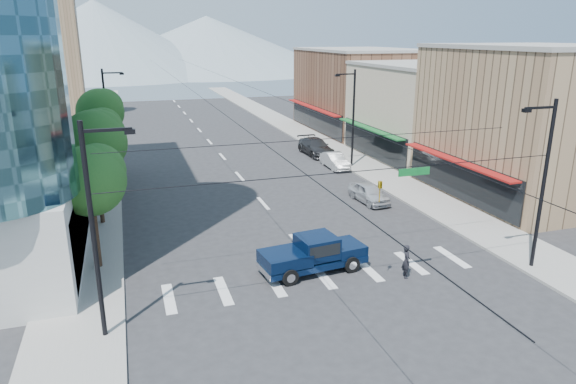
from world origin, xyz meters
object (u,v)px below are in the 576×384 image
(parked_car_near, at_px, (369,193))
(parked_car_far, at_px, (316,147))
(pedestrian, at_px, (406,261))
(pickup_truck, at_px, (313,253))
(parked_car_mid, at_px, (335,161))

(parked_car_near, bearing_deg, parked_car_far, 80.10)
(pedestrian, relative_size, parked_car_near, 0.43)
(pickup_truck, distance_m, parked_car_near, 12.61)
(pickup_truck, height_order, parked_car_mid, pickup_truck)
(pickup_truck, height_order, parked_car_far, pickup_truck)
(parked_car_near, height_order, parked_car_far, parked_car_far)
(pedestrian, xyz_separation_m, parked_car_near, (3.77, 11.81, -0.18))
(parked_car_far, bearing_deg, parked_car_mid, -94.36)
(pedestrian, distance_m, parked_car_near, 12.40)
(pickup_truck, xyz_separation_m, pedestrian, (4.31, -2.14, -0.12))
(parked_car_far, bearing_deg, parked_car_near, -98.19)
(pedestrian, distance_m, parked_car_mid, 22.64)
(pedestrian, relative_size, parked_car_mid, 0.41)
(parked_car_mid, distance_m, parked_car_far, 5.76)
(parked_car_near, relative_size, parked_car_far, 0.72)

